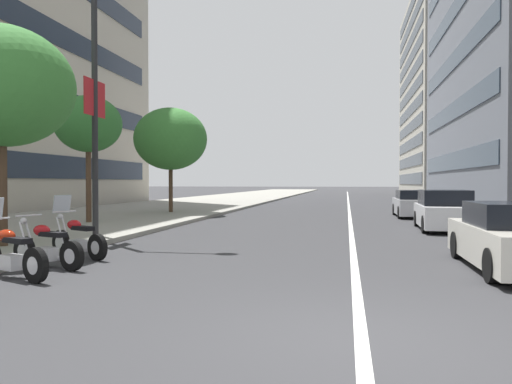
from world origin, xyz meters
The scene contains 13 objects.
ground_plane centered at (0.00, 0.00, 0.00)m, with size 400.00×400.00×0.00m, color #303033.
sidewalk_right_plaza centered at (30.00, 12.07, 0.07)m, with size 160.00×10.58×0.15m, color gray.
lane_centre_stripe centered at (35.00, 0.00, 0.00)m, with size 110.00×0.16×0.01m, color silver.
motorcycle_under_tarp centered at (2.54, 6.24, 0.44)m, with size 1.00×2.00×1.47m.
motorcycle_mid_row centered at (3.68, 6.27, 0.41)m, with size 0.92×2.03×1.08m.
motorcycle_by_sign_pole centered at (5.07, 6.38, 0.43)m, with size 1.08×1.92×1.46m.
car_far_down_avenue centered at (13.65, -3.39, 0.70)m, with size 4.31×1.99×1.48m.
car_lead_in_lane centered at (20.55, -3.21, 0.66)m, with size 4.26×1.87×1.37m.
street_lamp_with_banners centered at (8.41, 7.33, 4.77)m, with size 1.26×2.63×7.64m.
street_tree_mid_sidewalk centered at (5.61, 8.75, 4.18)m, with size 3.58×3.58×5.56m.
street_tree_near_plaza_corner centered at (12.95, 10.47, 4.11)m, with size 2.69×2.69×5.12m.
street_tree_by_lamp_post centered at (20.18, 9.62, 4.13)m, with size 3.97×3.97×5.67m.
office_tower_far_left_down_avenue centered at (69.05, -18.85, 14.18)m, with size 28.33×20.26×28.37m.
Camera 1 is at (-5.57, 0.17, 1.76)m, focal length 34.76 mm.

